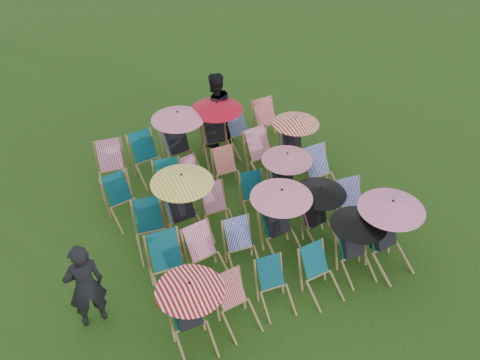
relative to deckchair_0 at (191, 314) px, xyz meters
name	(u,v)px	position (x,y,z in m)	size (l,w,h in m)	color
ground	(240,222)	(2.00, 2.26, -0.69)	(100.00, 100.00, 0.00)	black
deckchair_0	(191,314)	(0.00, 0.00, 0.00)	(1.10, 1.14, 1.30)	olive
deckchair_1	(237,305)	(0.83, 0.02, -0.25)	(0.65, 0.86, 0.88)	olive
deckchair_2	(275,288)	(1.59, 0.07, -0.27)	(0.62, 0.82, 0.84)	olive
deckchair_3	(321,275)	(2.45, -0.06, -0.25)	(0.62, 0.84, 0.88)	olive
deckchair_4	(356,245)	(3.30, 0.12, -0.04)	(1.03, 1.07, 1.22)	olive
deckchair_5	(389,233)	(3.93, 0.01, 0.07)	(1.21, 1.30, 1.44)	olive
deckchair_6	(170,269)	(0.09, 1.21, -0.17)	(0.74, 0.99, 1.02)	olive
deckchair_7	(207,257)	(0.81, 1.22, -0.21)	(0.74, 0.95, 0.96)	olive
deckchair_8	(243,248)	(1.49, 1.14, -0.24)	(0.67, 0.87, 0.89)	olive
deckchair_9	(281,221)	(2.35, 1.22, 0.05)	(1.18, 1.24, 1.40)	olive
deckchair_10	(319,213)	(3.18, 1.15, -0.04)	(1.03, 1.10, 1.22)	olive
deckchair_11	(355,206)	(4.09, 1.19, -0.24)	(0.67, 0.88, 0.90)	olive
deckchair_12	(152,230)	(0.13, 2.33, -0.21)	(0.76, 0.97, 0.96)	olive
deckchair_13	(184,206)	(0.84, 2.40, 0.08)	(1.22, 1.28, 1.45)	olive
deckchair_14	(218,211)	(1.53, 2.31, -0.24)	(0.61, 0.84, 0.89)	olive
deckchair_15	(255,198)	(2.41, 2.37, -0.27)	(0.67, 0.85, 0.84)	olive
deckchair_16	(287,179)	(3.15, 2.34, -0.02)	(1.06, 1.13, 1.26)	olive
deckchair_17	(323,174)	(4.05, 2.33, -0.19)	(0.67, 0.93, 0.99)	olive
deckchair_18	(123,201)	(-0.10, 3.43, -0.23)	(0.73, 0.93, 0.92)	olive
deckchair_19	(170,188)	(0.90, 3.38, -0.20)	(0.80, 0.99, 0.97)	olive
deckchair_20	(195,181)	(1.49, 3.45, -0.26)	(0.69, 0.87, 0.85)	olive
deckchair_21	(228,171)	(2.29, 3.42, -0.25)	(0.62, 0.83, 0.87)	olive
deckchair_22	(265,156)	(3.23, 3.48, -0.17)	(0.75, 1.00, 1.03)	olive
deckchair_23	(294,142)	(4.01, 3.47, -0.02)	(1.07, 1.15, 1.27)	olive
deckchair_24	(112,169)	(0.00, 4.57, -0.19)	(0.80, 1.01, 1.00)	olive
deckchair_25	(149,159)	(0.84, 4.59, -0.19)	(0.75, 0.98, 1.00)	olive
deckchair_26	(180,140)	(1.62, 4.60, 0.07)	(1.21, 1.29, 1.43)	olive
deckchair_27	(216,130)	(2.55, 4.61, 0.07)	(1.21, 1.30, 1.44)	olive
deckchair_28	(241,134)	(3.22, 4.62, -0.23)	(0.67, 0.89, 0.92)	olive
deckchair_29	(270,123)	(4.04, 4.68, -0.19)	(0.68, 0.93, 0.99)	olive
person_left	(85,286)	(-1.37, 1.16, 0.19)	(0.64, 0.42, 1.75)	black
person_rear	(215,110)	(2.76, 5.13, 0.28)	(0.94, 0.73, 1.93)	black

